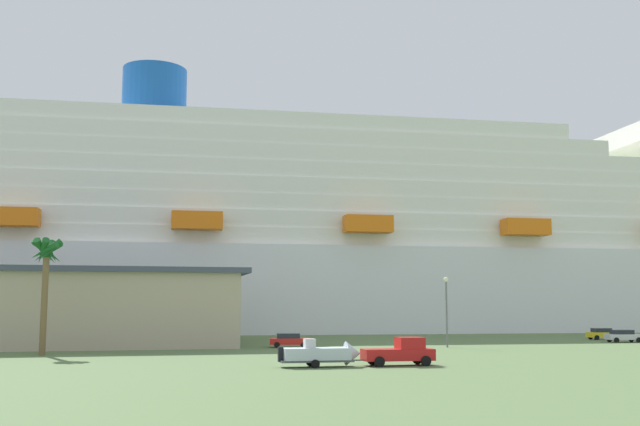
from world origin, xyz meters
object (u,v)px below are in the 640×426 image
object	(u,v)px
cruise_ship	(353,249)
parked_car_yellow_taxi	(602,334)
palm_tree	(46,262)
parked_car_red_hatchback	(290,340)
parked_car_silver_sedan	(623,336)
small_boat_on_trailer	(325,354)
pickup_truck	(401,352)
street_lamp	(446,301)

from	to	relation	value
cruise_ship	parked_car_yellow_taxi	bearing A→B (deg)	-60.58
cruise_ship	palm_tree	xyz separation A→B (m)	(-48.55, -56.73, -6.37)
palm_tree	parked_car_red_hatchback	xyz separation A→B (m)	(25.63, 7.16, -8.07)
parked_car_red_hatchback	parked_car_silver_sedan	bearing A→B (deg)	1.19
small_boat_on_trailer	parked_car_yellow_taxi	world-z (taller)	small_boat_on_trailer
cruise_ship	parked_car_red_hatchback	distance (m)	56.49
pickup_truck	small_boat_on_trailer	size ratio (longest dim) A/B	0.79
pickup_truck	street_lamp	size ratio (longest dim) A/B	0.72
small_boat_on_trailer	street_lamp	world-z (taller)	street_lamp
street_lamp	parked_car_red_hatchback	world-z (taller)	street_lamp
parked_car_yellow_taxi	street_lamp	bearing A→B (deg)	-156.41
palm_tree	cruise_ship	bearing A→B (deg)	49.44
parked_car_yellow_taxi	parked_car_red_hatchback	bearing A→B (deg)	-170.12
cruise_ship	street_lamp	bearing A→B (deg)	-96.02
cruise_ship	parked_car_red_hatchback	world-z (taller)	cruise_ship
palm_tree	small_boat_on_trailer	bearing A→B (deg)	-41.46
palm_tree	parked_car_silver_sedan	xyz separation A→B (m)	(69.97, 8.08, -8.07)
pickup_truck	parked_car_silver_sedan	xyz separation A→B (m)	(41.33, 28.26, -0.21)
palm_tree	parked_car_silver_sedan	distance (m)	70.89
small_boat_on_trailer	pickup_truck	bearing A→B (deg)	-2.66
small_boat_on_trailer	parked_car_silver_sedan	world-z (taller)	small_boat_on_trailer
parked_car_silver_sedan	parked_car_red_hatchback	size ratio (longest dim) A/B	0.99
parked_car_red_hatchback	parked_car_yellow_taxi	size ratio (longest dim) A/B	1.10
street_lamp	parked_car_yellow_taxi	xyz separation A→B (m)	(29.12, 12.72, -4.34)
cruise_ship	street_lamp	distance (m)	55.45
parked_car_yellow_taxi	palm_tree	bearing A→B (deg)	-168.05
small_boat_on_trailer	cruise_ship	bearing A→B (deg)	71.24
small_boat_on_trailer	parked_car_red_hatchback	size ratio (longest dim) A/B	1.49
palm_tree	parked_car_silver_sedan	size ratio (longest dim) A/B	2.35
parked_car_yellow_taxi	pickup_truck	bearing A→B (deg)	-140.74
small_boat_on_trailer	street_lamp	xyz separation A→B (m)	(20.31, 22.41, 4.20)
pickup_truck	palm_tree	distance (m)	35.90
palm_tree	parked_car_yellow_taxi	size ratio (longest dim) A/B	2.54
parked_car_yellow_taxi	cruise_ship	bearing A→B (deg)	119.42
street_lamp	pickup_truck	bearing A→B (deg)	-122.05
palm_tree	street_lamp	bearing A→B (deg)	3.35
parked_car_silver_sedan	parked_car_yellow_taxi	distance (m)	7.42
cruise_ship	parked_car_silver_sedan	xyz separation A→B (m)	(21.41, -48.65, -14.44)
pickup_truck	palm_tree	xyz separation A→B (m)	(-28.63, 20.18, 7.86)
cruise_ship	palm_tree	bearing A→B (deg)	-130.56
cruise_ship	parked_car_yellow_taxi	distance (m)	49.79
cruise_ship	palm_tree	distance (m)	74.94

